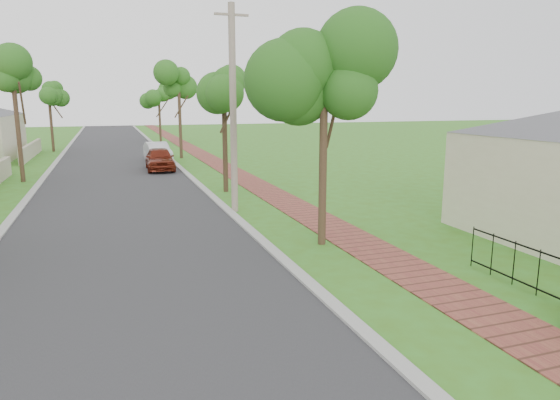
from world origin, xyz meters
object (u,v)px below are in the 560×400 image
parked_car_red (160,159)px  near_tree (324,74)px  parked_car_white (158,152)px  utility_pole (233,109)px

parked_car_red → near_tree: near_tree is taller
parked_car_white → near_tree: (2.47, -21.46, 4.06)m
parked_car_white → utility_pole: (1.17, -16.51, 3.07)m
near_tree → utility_pole: size_ratio=0.81×
parked_car_red → utility_pole: bearing=-81.4°
near_tree → utility_pole: utility_pole is taller
utility_pole → near_tree: bearing=-75.3°
parked_car_red → utility_pole: utility_pole is taller
parked_car_red → parked_car_white: bearing=87.8°
parked_car_red → near_tree: (2.77, -17.08, 4.03)m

